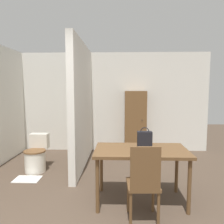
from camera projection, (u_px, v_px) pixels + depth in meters
wall_back at (105, 102)px, 5.62m from camera, size 5.21×0.12×2.50m
partition_wall at (82, 105)px, 4.50m from camera, size 0.12×2.18×2.50m
dining_table at (141, 155)px, 3.02m from camera, size 1.28×0.73×0.76m
wooden_chair at (144, 182)px, 2.55m from camera, size 0.39×0.39×0.95m
toilet at (36, 156)px, 4.24m from camera, size 0.41×0.56×0.69m
handbag at (145, 139)px, 3.08m from camera, size 0.20×0.11×0.29m
wooden_cabinet at (135, 122)px, 5.40m from camera, size 0.52×0.37×1.54m
bath_mat at (27, 179)px, 3.84m from camera, size 0.45×0.31×0.01m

